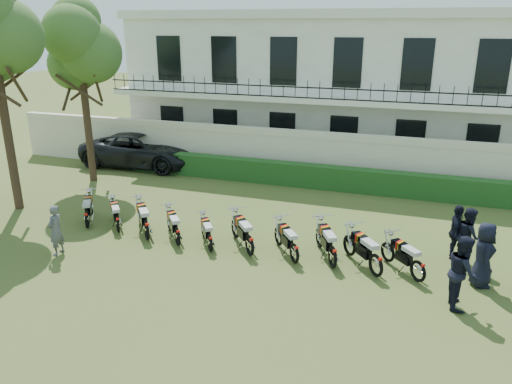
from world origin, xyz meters
TOP-DOWN VIEW (x-y plane):
  - ground at (0.00, 0.00)m, footprint 100.00×100.00m
  - perimeter_wall at (0.00, 8.00)m, footprint 30.00×0.35m
  - hedge at (1.00, 7.20)m, footprint 18.00×0.60m
  - building at (0.00, 13.96)m, footprint 20.40×9.60m
  - tree_west_near at (-8.96, 5.00)m, footprint 3.40×3.20m
  - motorcycle_0 at (-5.70, 0.12)m, footprint 1.07×1.72m
  - motorcycle_1 at (-4.50, 0.17)m, footprint 1.22×1.45m
  - motorcycle_2 at (-3.22, -0.09)m, footprint 1.41×1.68m
  - motorcycle_3 at (-2.06, -0.16)m, footprint 1.27×1.53m
  - motorcycle_4 at (-0.90, -0.22)m, footprint 1.06×1.50m
  - motorcycle_5 at (0.36, -0.09)m, footprint 1.38×1.67m
  - motorcycle_6 at (1.80, -0.16)m, footprint 1.24×1.62m
  - motorcycle_7 at (2.92, -0.08)m, footprint 1.07×1.91m
  - motorcycle_8 at (4.17, -0.21)m, footprint 1.41×1.68m
  - motorcycle_9 at (5.30, -0.14)m, footprint 1.37×1.50m
  - suv at (-8.08, 7.81)m, footprint 6.10×2.97m
  - inspector at (-5.31, -1.87)m, footprint 0.40×0.59m
  - officer_1 at (6.33, -1.07)m, footprint 0.81×0.99m
  - officer_3 at (6.92, 0.25)m, footprint 0.70×0.97m
  - officer_4 at (6.62, 1.59)m, footprint 0.77×0.92m
  - officer_5 at (6.28, 1.78)m, footprint 0.45×1.01m

SIDE VIEW (x-z plane):
  - ground at x=0.00m, z-range 0.00..0.00m
  - motorcycle_4 at x=-0.90m, z-range -0.04..0.92m
  - motorcycle_1 at x=-4.50m, z-range -0.04..0.95m
  - motorcycle_3 at x=-2.06m, z-range -0.04..1.00m
  - motorcycle_9 at x=5.30m, z-range -0.04..1.02m
  - motorcycle_0 at x=-5.70m, z-range -0.04..1.02m
  - motorcycle_6 at x=1.80m, z-range -0.04..1.02m
  - hedge at x=1.00m, z-range 0.00..1.00m
  - motorcycle_5 at x=0.36m, z-range -0.04..1.08m
  - motorcycle_8 at x=4.17m, z-range -0.04..1.10m
  - motorcycle_2 at x=-3.22m, z-range -0.04..1.10m
  - motorcycle_7 at x=2.92m, z-range -0.04..1.10m
  - inspector at x=-5.31m, z-range 0.00..1.60m
  - suv at x=-8.08m, z-range 0.00..1.67m
  - officer_5 at x=6.28m, z-range 0.00..1.71m
  - officer_4 at x=6.62m, z-range 0.00..1.73m
  - officer_3 at x=6.92m, z-range 0.00..1.82m
  - officer_1 at x=6.33m, z-range 0.00..1.91m
  - perimeter_wall at x=0.00m, z-range 0.02..2.32m
  - building at x=0.00m, z-range 0.01..7.41m
  - tree_west_near at x=-8.96m, z-range 1.94..9.84m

